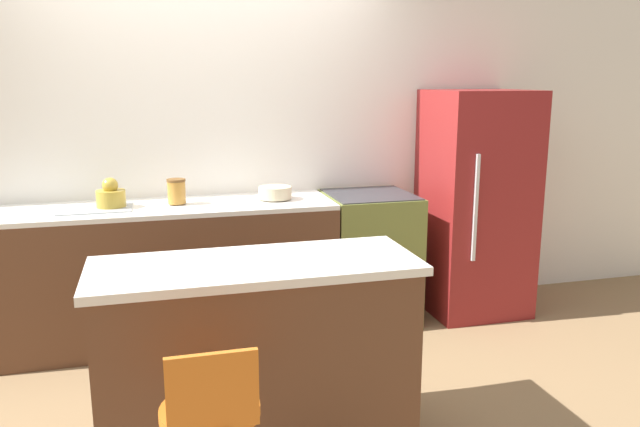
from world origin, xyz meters
name	(u,v)px	position (x,y,z in m)	size (l,w,h in m)	color
ground_plane	(223,352)	(0.00, 0.00, 0.00)	(14.00, 14.00, 0.00)	#8E704C
wall_back	(206,140)	(0.00, 0.66, 1.30)	(8.00, 0.06, 2.60)	white
back_counter	(164,273)	(-0.34, 0.32, 0.46)	(2.25, 0.61, 0.92)	brown
kitchen_island	(258,356)	(0.05, -1.08, 0.46)	(1.47, 0.57, 0.92)	brown
oven_range	(369,257)	(1.10, 0.32, 0.46)	(0.61, 0.62, 0.92)	olive
refrigerator	(475,203)	(1.91, 0.30, 0.82)	(0.70, 0.69, 1.64)	maroon
kettle	(111,196)	(-0.64, 0.33, 0.99)	(0.18, 0.18, 0.19)	#B29333
mixing_bowl	(275,192)	(0.42, 0.33, 0.96)	(0.22, 0.22, 0.08)	#C1B28E
canister_jar	(177,191)	(-0.23, 0.33, 1.00)	(0.12, 0.12, 0.16)	#B77F33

